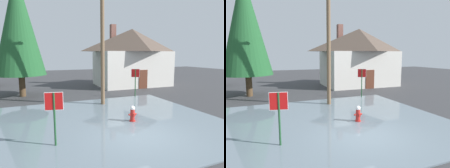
# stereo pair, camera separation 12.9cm
# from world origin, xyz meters

# --- Properties ---
(ground_plane) EXTENTS (80.00, 80.00, 0.10)m
(ground_plane) POSITION_xyz_m (0.00, 0.00, -0.05)
(ground_plane) COLOR #38383A
(flood_puddle) EXTENTS (12.25, 10.50, 0.06)m
(flood_puddle) POSITION_xyz_m (-0.78, 2.26, 0.03)
(flood_puddle) COLOR slate
(flood_puddle) RESTS_ON ground
(lane_stop_bar) EXTENTS (3.98, 0.43, 0.01)m
(lane_stop_bar) POSITION_xyz_m (-0.15, -1.85, 0.00)
(lane_stop_bar) COLOR silver
(lane_stop_bar) RESTS_ON ground
(stop_sign_near) EXTENTS (0.70, 0.17, 2.19)m
(stop_sign_near) POSITION_xyz_m (-3.66, 0.37, 1.56)
(stop_sign_near) COLOR #1E4C28
(stop_sign_near) RESTS_ON ground
(fire_hydrant) EXTENTS (0.45, 0.39, 0.90)m
(fire_hydrant) POSITION_xyz_m (0.52, 1.76, 0.44)
(fire_hydrant) COLOR #AD231E
(fire_hydrant) RESTS_ON ground
(utility_pole) EXTENTS (1.60, 0.28, 9.67)m
(utility_pole) POSITION_xyz_m (0.33, 5.88, 5.02)
(utility_pole) COLOR brown
(utility_pole) RESTS_ON ground
(stop_sign_far) EXTENTS (0.61, 0.39, 2.42)m
(stop_sign_far) POSITION_xyz_m (3.75, 7.27, 1.72)
(stop_sign_far) COLOR #1E4C28
(stop_sign_far) RESTS_ON ground
(house) EXTENTS (8.81, 6.09, 7.03)m
(house) POSITION_xyz_m (6.74, 13.50, 3.39)
(house) COLOR beige
(house) RESTS_ON ground
(pine_tree_mid_left) EXTENTS (4.13, 4.13, 10.33)m
(pine_tree_mid_left) POSITION_xyz_m (-5.08, 11.35, 6.08)
(pine_tree_mid_left) COLOR #4C3823
(pine_tree_mid_left) RESTS_ON ground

